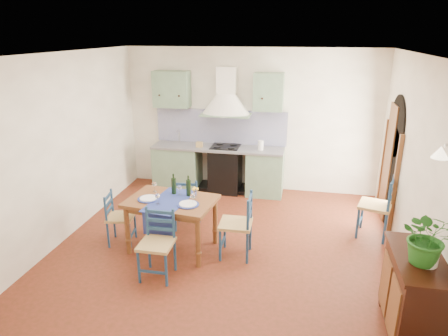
{
  "coord_description": "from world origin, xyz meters",
  "views": [
    {
      "loc": [
        1.04,
        -5.21,
        3.08
      ],
      "look_at": [
        -0.09,
        0.3,
        1.14
      ],
      "focal_mm": 32.0,
      "sensor_mm": 36.0,
      "label": 1
    }
  ],
  "objects_px": {
    "sideboard": "(413,293)",
    "potted_plant": "(429,237)",
    "dining_table": "(171,205)",
    "chair_near": "(157,244)"
  },
  "relations": [
    {
      "from": "chair_near",
      "to": "sideboard",
      "type": "xyz_separation_m",
      "value": [
        2.98,
        -0.5,
        0.04
      ]
    },
    {
      "from": "dining_table",
      "to": "sideboard",
      "type": "distance_m",
      "value": 3.25
    },
    {
      "from": "sideboard",
      "to": "potted_plant",
      "type": "bearing_deg",
      "value": -80.06
    },
    {
      "from": "sideboard",
      "to": "potted_plant",
      "type": "height_order",
      "value": "potted_plant"
    },
    {
      "from": "chair_near",
      "to": "potted_plant",
      "type": "bearing_deg",
      "value": -11.26
    },
    {
      "from": "chair_near",
      "to": "potted_plant",
      "type": "xyz_separation_m",
      "value": [
        3.0,
        -0.6,
        0.75
      ]
    },
    {
      "from": "chair_near",
      "to": "potted_plant",
      "type": "distance_m",
      "value": 3.15
    },
    {
      "from": "dining_table",
      "to": "sideboard",
      "type": "height_order",
      "value": "dining_table"
    },
    {
      "from": "dining_table",
      "to": "potted_plant",
      "type": "distance_m",
      "value": 3.34
    },
    {
      "from": "chair_near",
      "to": "potted_plant",
      "type": "relative_size",
      "value": 1.61
    }
  ]
}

